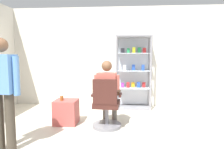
{
  "coord_description": "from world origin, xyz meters",
  "views": [
    {
      "loc": [
        0.22,
        -2.23,
        1.37
      ],
      "look_at": [
        -0.08,
        1.62,
        1.0
      ],
      "focal_mm": 30.27,
      "sensor_mm": 36.0,
      "label": 1
    }
  ],
  "objects_px": {
    "office_chair": "(106,108)",
    "storage_crate": "(66,112)",
    "display_cabinet_main": "(133,72)",
    "tea_glass": "(62,98)",
    "seated_shopkeeper": "(108,90)",
    "standing_customer": "(3,87)"
  },
  "relations": [
    {
      "from": "office_chair",
      "to": "storage_crate",
      "type": "xyz_separation_m",
      "value": [
        -0.84,
        0.18,
        -0.15
      ]
    },
    {
      "from": "seated_shopkeeper",
      "to": "standing_customer",
      "type": "relative_size",
      "value": 0.79
    },
    {
      "from": "seated_shopkeeper",
      "to": "storage_crate",
      "type": "height_order",
      "value": "seated_shopkeeper"
    },
    {
      "from": "tea_glass",
      "to": "office_chair",
      "type": "bearing_deg",
      "value": -8.38
    },
    {
      "from": "seated_shopkeeper",
      "to": "tea_glass",
      "type": "relative_size",
      "value": 14.05
    },
    {
      "from": "display_cabinet_main",
      "to": "standing_customer",
      "type": "height_order",
      "value": "display_cabinet_main"
    },
    {
      "from": "display_cabinet_main",
      "to": "tea_glass",
      "type": "distance_m",
      "value": 2.05
    },
    {
      "from": "seated_shopkeeper",
      "to": "office_chair",
      "type": "bearing_deg",
      "value": -93.13
    },
    {
      "from": "storage_crate",
      "to": "tea_glass",
      "type": "distance_m",
      "value": 0.3
    },
    {
      "from": "office_chair",
      "to": "seated_shopkeeper",
      "type": "height_order",
      "value": "seated_shopkeeper"
    },
    {
      "from": "display_cabinet_main",
      "to": "office_chair",
      "type": "distance_m",
      "value": 1.7
    },
    {
      "from": "display_cabinet_main",
      "to": "storage_crate",
      "type": "distance_m",
      "value": 2.06
    },
    {
      "from": "office_chair",
      "to": "storage_crate",
      "type": "distance_m",
      "value": 0.87
    },
    {
      "from": "seated_shopkeeper",
      "to": "tea_glass",
      "type": "xyz_separation_m",
      "value": [
        -0.92,
        -0.03,
        -0.18
      ]
    },
    {
      "from": "storage_crate",
      "to": "display_cabinet_main",
      "type": "bearing_deg",
      "value": 43.45
    },
    {
      "from": "display_cabinet_main",
      "to": "office_chair",
      "type": "xyz_separation_m",
      "value": [
        -0.56,
        -1.5,
        -0.57
      ]
    },
    {
      "from": "seated_shopkeeper",
      "to": "tea_glass",
      "type": "bearing_deg",
      "value": -178.23
    },
    {
      "from": "office_chair",
      "to": "tea_glass",
      "type": "height_order",
      "value": "office_chair"
    },
    {
      "from": "office_chair",
      "to": "storage_crate",
      "type": "bearing_deg",
      "value": 168.13
    },
    {
      "from": "display_cabinet_main",
      "to": "seated_shopkeeper",
      "type": "xyz_separation_m",
      "value": [
        -0.55,
        -1.34,
        -0.25
      ]
    },
    {
      "from": "seated_shopkeeper",
      "to": "tea_glass",
      "type": "distance_m",
      "value": 0.94
    },
    {
      "from": "office_chair",
      "to": "seated_shopkeeper",
      "type": "relative_size",
      "value": 0.74
    }
  ]
}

